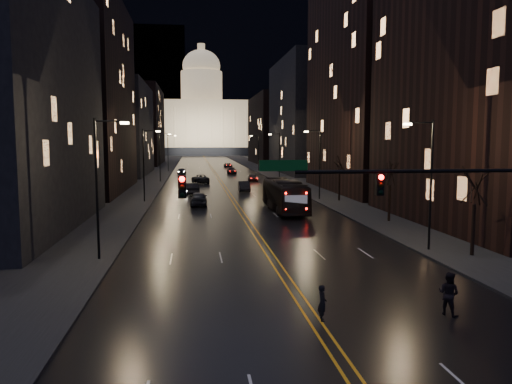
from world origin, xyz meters
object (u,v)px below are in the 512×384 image
object	(u,v)px
oncoming_car_b	(191,189)
receding_car_a	(244,186)
oncoming_car_a	(199,199)
bus	(285,195)
traffic_signal	(429,195)
pedestrian_a	(322,303)
pedestrian_b	(449,294)

from	to	relation	value
oncoming_car_b	receding_car_a	size ratio (longest dim) A/B	1.09
oncoming_car_a	receding_car_a	size ratio (longest dim) A/B	1.05
bus	oncoming_car_b	bearing A→B (deg)	118.30
bus	oncoming_car_a	xyz separation A→B (m)	(-9.15, 5.93, -0.89)
oncoming_car_b	traffic_signal	bearing A→B (deg)	95.93
bus	pedestrian_a	distance (m)	32.79
traffic_signal	bus	distance (m)	30.69
oncoming_car_b	receding_car_a	world-z (taller)	oncoming_car_b
receding_car_a	pedestrian_b	distance (m)	54.02
traffic_signal	bus	size ratio (longest dim) A/B	1.40
receding_car_a	pedestrian_b	bearing A→B (deg)	-84.92
receding_car_a	oncoming_car_a	bearing A→B (deg)	-112.72
pedestrian_b	oncoming_car_b	bearing A→B (deg)	-24.15
traffic_signal	receding_car_a	world-z (taller)	traffic_signal
bus	oncoming_car_b	size ratio (longest dim) A/B	2.44
bus	pedestrian_b	distance (m)	32.50
traffic_signal	pedestrian_b	bearing A→B (deg)	-87.37
bus	receding_car_a	world-z (taller)	bus
oncoming_car_a	oncoming_car_b	distance (m)	12.12
pedestrian_a	oncoming_car_a	bearing A→B (deg)	11.17
bus	pedestrian_b	size ratio (longest dim) A/B	6.40
oncoming_car_b	oncoming_car_a	bearing A→B (deg)	87.14
bus	pedestrian_b	world-z (taller)	bus
oncoming_car_b	receding_car_a	bearing A→B (deg)	-163.51
oncoming_car_b	pedestrian_a	xyz separation A→B (m)	(5.67, -50.49, -0.06)
bus	receding_car_a	size ratio (longest dim) A/B	2.67
oncoming_car_a	receding_car_a	distance (m)	16.99
oncoming_car_a	oncoming_car_b	xyz separation A→B (m)	(-0.90, 12.08, 0.00)
oncoming_car_b	receding_car_a	distance (m)	8.56
bus	pedestrian_a	size ratio (longest dim) A/B	7.93
oncoming_car_b	pedestrian_b	size ratio (longest dim) A/B	2.63
bus	oncoming_car_a	distance (m)	10.94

